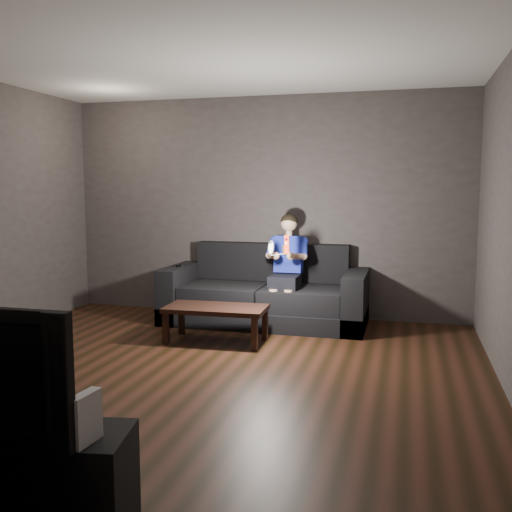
# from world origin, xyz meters

# --- Properties ---
(floor) EXTENTS (5.00, 5.00, 0.00)m
(floor) POSITION_xyz_m (0.00, 0.00, 0.00)
(floor) COLOR black
(floor) RESTS_ON ground
(back_wall) EXTENTS (5.00, 0.04, 2.70)m
(back_wall) POSITION_xyz_m (0.00, 2.50, 1.35)
(back_wall) COLOR #3A3432
(back_wall) RESTS_ON ground
(ceiling) EXTENTS (5.00, 5.00, 0.02)m
(ceiling) POSITION_xyz_m (0.00, 0.00, 2.70)
(ceiling) COLOR beige
(ceiling) RESTS_ON back_wall
(sofa) EXTENTS (2.35, 1.02, 0.91)m
(sofa) POSITION_xyz_m (0.13, 2.06, 0.30)
(sofa) COLOR black
(sofa) RESTS_ON floor
(child) EXTENTS (0.48, 0.59, 1.18)m
(child) POSITION_xyz_m (0.40, 1.99, 0.77)
(child) COLOR black
(child) RESTS_ON sofa
(wii_remote_red) EXTENTS (0.07, 0.08, 0.20)m
(wii_remote_red) POSITION_xyz_m (0.49, 1.54, 0.99)
(wii_remote_red) COLOR red
(wii_remote_red) RESTS_ON child
(nunchuk_white) EXTENTS (0.07, 0.10, 0.16)m
(nunchuk_white) POSITION_xyz_m (0.32, 1.54, 0.95)
(nunchuk_white) COLOR white
(nunchuk_white) RESTS_ON child
(wii_remote_black) EXTENTS (0.06, 0.15, 0.03)m
(wii_remote_black) POSITION_xyz_m (-0.93, 1.97, 0.66)
(wii_remote_black) COLOR black
(wii_remote_black) RESTS_ON sofa
(coffee_table) EXTENTS (1.05, 0.55, 0.37)m
(coffee_table) POSITION_xyz_m (-0.15, 1.07, 0.32)
(coffee_table) COLOR black
(coffee_table) RESTS_ON floor
(wii_console) EXTENTS (0.07, 0.18, 0.23)m
(wii_console) POSITION_xyz_m (0.40, -2.27, 0.59)
(wii_console) COLOR white
(wii_console) RESTS_ON media_console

